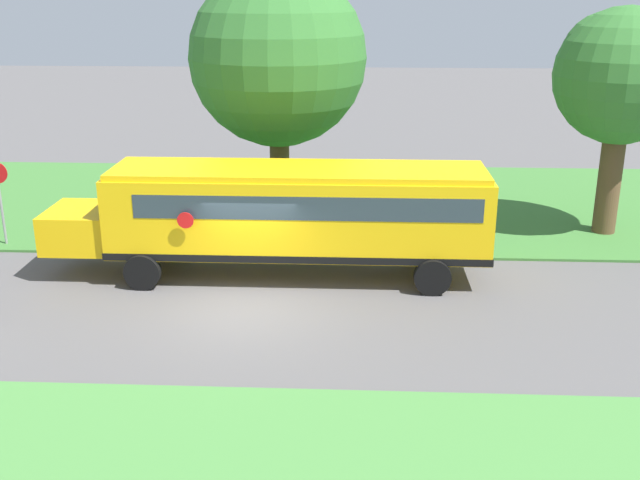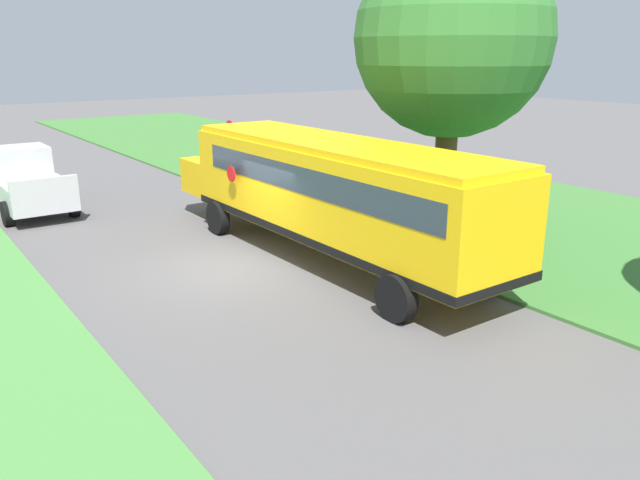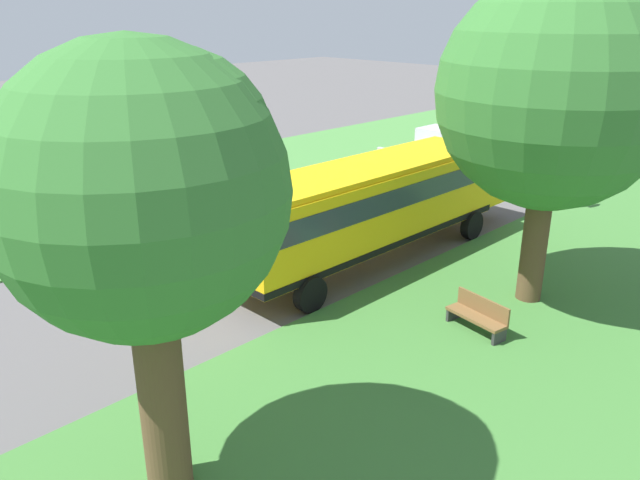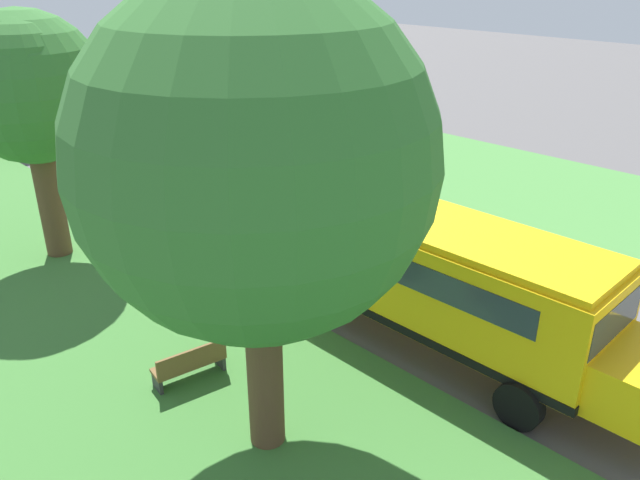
# 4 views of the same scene
# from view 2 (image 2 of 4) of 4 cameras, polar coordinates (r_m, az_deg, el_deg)

# --- Properties ---
(ground_plane) EXTENTS (120.00, 120.00, 0.00)m
(ground_plane) POSITION_cam_2_polar(r_m,az_deg,el_deg) (16.01, -8.49, -2.57)
(ground_plane) COLOR #565454
(grass_verge) EXTENTS (12.00, 80.00, 0.08)m
(grass_verge) POSITION_cam_2_polar(r_m,az_deg,el_deg) (22.19, 15.04, 2.60)
(grass_verge) COLOR #3D7533
(grass_verge) RESTS_ON ground
(school_bus) EXTENTS (2.85, 12.42, 3.16)m
(school_bus) POSITION_cam_2_polar(r_m,az_deg,el_deg) (16.01, 0.83, 4.77)
(school_bus) COLOR yellow
(school_bus) RESTS_ON ground
(pickup_truck) EXTENTS (2.28, 5.40, 2.10)m
(pickup_truck) POSITION_cam_2_polar(r_m,az_deg,el_deg) (23.92, -25.39, 5.09)
(pickup_truck) COLOR #B7B7BC
(pickup_truck) RESTS_ON ground
(oak_tree_beside_bus) EXTENTS (5.84, 5.84, 8.59)m
(oak_tree_beside_bus) POSITION_cam_2_polar(r_m,az_deg,el_deg) (19.69, 12.22, 17.29)
(oak_tree_beside_bus) COLOR brown
(oak_tree_beside_bus) RESTS_ON ground
(stop_sign) EXTENTS (0.08, 0.68, 2.74)m
(stop_sign) POSITION_cam_2_polar(r_m,az_deg,el_deg) (24.89, -8.18, 8.48)
(stop_sign) COLOR gray
(stop_sign) RESTS_ON ground
(park_bench) EXTENTS (1.66, 0.77, 0.92)m
(park_bench) POSITION_cam_2_polar(r_m,az_deg,el_deg) (18.56, 16.93, 1.11)
(park_bench) COLOR brown
(park_bench) RESTS_ON ground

